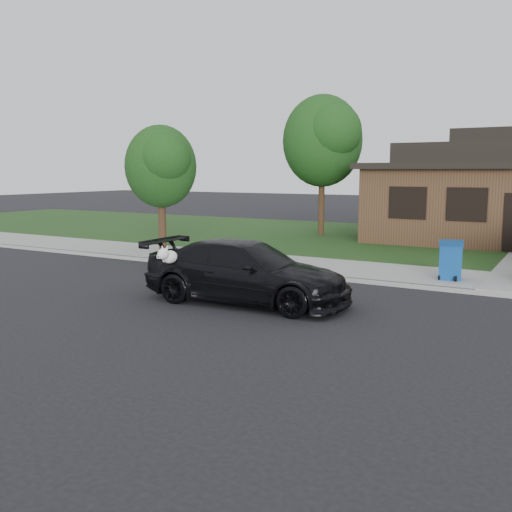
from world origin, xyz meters
The scene contains 8 objects.
ground centered at (0.00, 0.00, 0.00)m, with size 120.00×120.00×0.00m, color black.
sidewalk centered at (0.00, 5.00, 0.06)m, with size 60.00×3.00×0.12m, color gray.
curb centered at (0.00, 3.50, 0.06)m, with size 60.00×0.12×0.12m, color gray.
lawn centered at (0.00, 13.00, 0.07)m, with size 60.00×13.00×0.13m, color #193814.
sedan centered at (-0.76, -0.06, 0.72)m, with size 5.05×2.43×1.44m.
recycling_bin centered at (2.91, 4.66, 0.66)m, with size 0.75×0.75×1.06m.
tree_0 centered at (-4.34, 12.88, 4.48)m, with size 3.78×3.60×6.34m.
tree_2 centered at (-7.38, 5.11, 3.27)m, with size 2.73×2.60×4.59m.
Camera 1 is at (5.92, -11.29, 3.04)m, focal length 40.00 mm.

